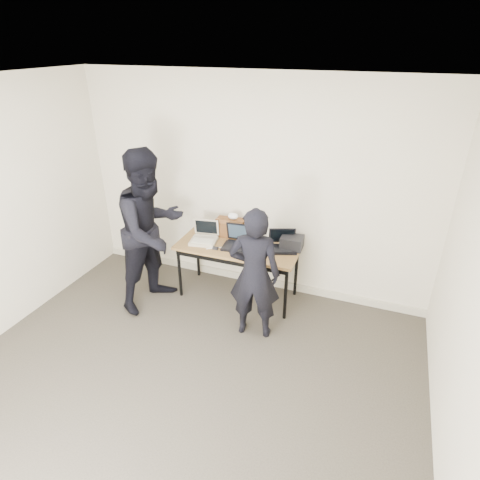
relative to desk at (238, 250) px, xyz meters
The scene contains 13 objects.
room 1.99m from the desk, 89.05° to the right, with size 4.60×4.60×2.80m.
desk is the anchor object (origin of this frame).
laptop_beige 0.45m from the desk, behind, with size 0.36×0.36×0.26m.
laptop_center 0.12m from the desk, 86.88° to the left, with size 0.37×0.36×0.26m.
laptop_right 0.56m from the desk, 14.80° to the left, with size 0.41×0.40×0.24m.
leather_satchel 0.34m from the desk, 128.26° to the left, with size 0.37×0.20×0.25m.
tissue 0.44m from the desk, 122.92° to the left, with size 0.13×0.10×0.08m, color white.
equipment_box 0.67m from the desk, 16.95° to the left, with size 0.26×0.22×0.15m, color black.
power_brick 0.29m from the desk, 142.64° to the right, with size 0.07×0.04×0.03m, color black.
cables 0.08m from the desk, ahead, with size 1.15×0.48×0.01m.
person_typist 0.75m from the desk, 54.85° to the right, with size 0.55×0.36×1.52m, color black.
person_observer 1.06m from the desk, 154.09° to the right, with size 0.95×0.74×1.96m, color black.
baseboard 0.72m from the desk, 85.28° to the left, with size 4.50×0.03×0.10m, color beige.
Camera 1 is at (1.55, -2.18, 3.00)m, focal length 30.00 mm.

